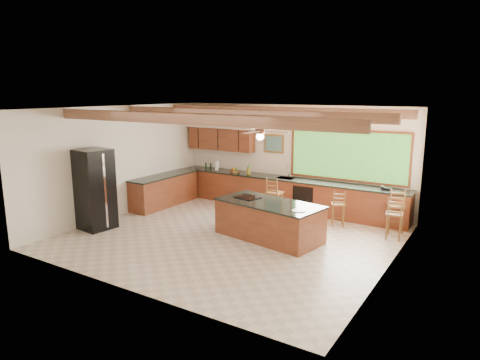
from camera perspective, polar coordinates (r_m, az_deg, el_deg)
The scene contains 9 objects.
ground at distance 10.20m, azimuth -1.30°, elevation -7.57°, with size 7.20×7.20×0.00m, color beige.
room_shell at distance 10.33m, azimuth -0.15°, elevation 5.29°, with size 7.27×6.54×3.02m.
counter_run at distance 12.55m, azimuth 1.89°, elevation -1.67°, with size 7.12×3.10×1.23m.
island at distance 10.02m, azimuth 3.87°, elevation -5.35°, with size 2.64×1.57×0.88m.
refrigerator at distance 11.17m, azimuth -18.83°, elevation -1.18°, with size 0.85×0.83×2.00m.
bar_stool_a at distance 11.62m, azimuth 4.50°, elevation -1.80°, with size 0.41×0.41×1.11m.
bar_stool_b at distance 11.11m, azimuth 12.88°, elevation -3.25°, with size 0.45×0.45×0.94m.
bar_stool_c at distance 10.98m, azimuth 19.97°, elevation -3.29°, with size 0.52×0.52×1.11m.
bar_stool_d at distance 10.43m, azimuth 19.84°, elevation -4.40°, with size 0.42×0.42×1.02m.
Camera 1 is at (5.30, -8.04, 3.38)m, focal length 32.00 mm.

